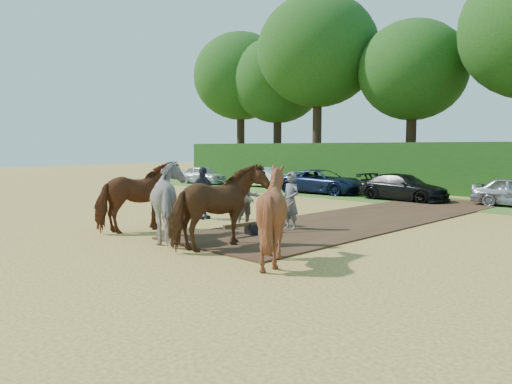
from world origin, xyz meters
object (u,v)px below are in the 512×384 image
(parked_cars, at_px, (419,188))
(spectator_near, at_px, (249,198))
(plough_team, at_px, (199,204))
(spectator_far, at_px, (202,193))

(parked_cars, bearing_deg, spectator_near, -92.07)
(plough_team, bearing_deg, spectator_far, 139.61)
(spectator_far, bearing_deg, plough_team, -127.66)
(plough_team, distance_m, parked_cars, 14.91)
(spectator_far, height_order, parked_cars, spectator_far)
(spectator_near, relative_size, parked_cars, 0.05)
(spectator_near, height_order, parked_cars, spectator_near)
(plough_team, relative_size, parked_cars, 0.21)
(spectator_near, xyz_separation_m, parked_cars, (0.42, 11.66, -0.30))
(parked_cars, bearing_deg, spectator_far, -104.06)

